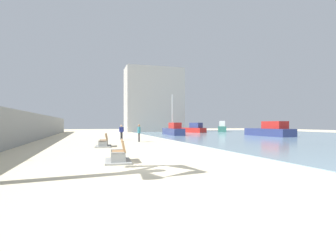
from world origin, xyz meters
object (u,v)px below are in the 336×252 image
Objects in this scene: boat_outer at (194,129)px; boat_distant at (222,128)px; person_standing at (121,131)px; person_walking at (139,132)px; boat_far_right at (173,130)px; bench_near at (118,157)px; bench_far at (104,143)px; boat_mid_bay at (270,131)px.

boat_distant reaches higher than boat_outer.
person_walking is at bearing -73.98° from person_standing.
bench_near is at bearing -112.43° from boat_far_right.
bench_far is 1.41× the size of person_standing.
bench_far is 38.67m from boat_distant.
bench_near is at bearing -88.59° from bench_far.
bench_near is at bearing -139.73° from boat_mid_bay.
boat_mid_bay reaches higher than bench_near.
person_walking is 27.07m from boat_outer.
bench_far is 0.29× the size of boat_mid_bay.
boat_far_right reaches higher than bench_near.
person_walking reaches higher than bench_near.
boat_mid_bay is (22.13, 10.24, 0.53)m from bench_far.
person_standing is 31.03m from boat_distant.
boat_mid_bay reaches higher than person_walking.
bench_near is 39.74m from boat_outer.
boat_distant is at bearing 42.47° from person_standing.
bench_far is 8.73m from person_standing.
boat_mid_bay is at bearing 5.27° from person_standing.
boat_distant is (22.89, 20.95, -0.04)m from person_standing.
boat_far_right is (11.02, 17.86, 0.49)m from bench_far.
bench_far is 24.39m from boat_mid_bay.
bench_far is 0.38× the size of boat_outer.
boat_far_right is (7.59, 13.46, -0.22)m from person_walking.
boat_distant reaches higher than person_standing.
boat_mid_bay reaches higher than boat_outer.
boat_distant is (25.16, 29.36, 0.62)m from bench_far.
boat_outer is 17.44m from boat_mid_bay.
boat_far_right is (-7.01, -9.33, 0.01)m from boat_outer.
person_standing is 0.35× the size of boat_distant.
boat_distant is at bearing 16.89° from boat_outer.
boat_outer is (14.60, 22.79, -0.23)m from person_walking.
boat_distant is at bearing 56.49° from bench_near.
bench_far is 20.99m from boat_far_right.
boat_mid_bay is (18.71, 5.84, -0.18)m from person_walking.
boat_mid_bay is (4.11, -16.95, 0.06)m from boat_outer.
bench_far is 0.49× the size of boat_distant.
boat_mid_bay is at bearing 40.27° from bench_near.
person_walking is 15.45m from boat_far_right.
bench_near is 0.48× the size of boat_distant.
person_standing is 0.20× the size of boat_far_right.
person_standing is (-1.15, 4.00, -0.04)m from person_walking.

